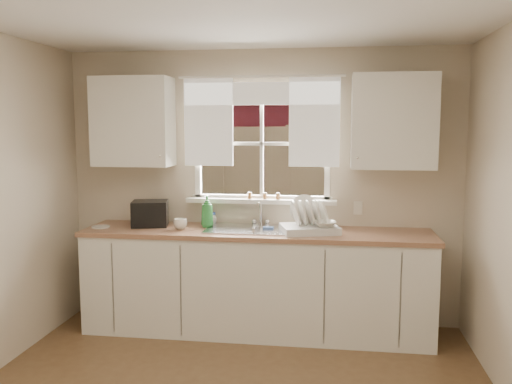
# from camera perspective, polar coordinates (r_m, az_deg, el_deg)

# --- Properties ---
(room_walls) EXTENTS (3.62, 4.02, 2.50)m
(room_walls) POSITION_cam_1_polar(r_m,az_deg,el_deg) (2.98, -4.71, -4.24)
(room_walls) COLOR beige
(room_walls) RESTS_ON ground
(window) EXTENTS (1.38, 0.16, 1.06)m
(window) POSITION_cam_1_polar(r_m,az_deg,el_deg) (4.96, 0.58, 3.19)
(window) COLOR white
(window) RESTS_ON room_walls
(curtains) EXTENTS (1.50, 0.03, 0.81)m
(curtains) POSITION_cam_1_polar(r_m,az_deg,el_deg) (4.90, 0.50, 8.38)
(curtains) COLOR white
(curtains) RESTS_ON room_walls
(base_cabinets) EXTENTS (3.00, 0.62, 0.87)m
(base_cabinets) POSITION_cam_1_polar(r_m,az_deg,el_deg) (4.84, 0.05, -9.58)
(base_cabinets) COLOR white
(base_cabinets) RESTS_ON ground
(countertop) EXTENTS (3.04, 0.65, 0.04)m
(countertop) POSITION_cam_1_polar(r_m,az_deg,el_deg) (4.73, 0.05, -4.29)
(countertop) COLOR #97684B
(countertop) RESTS_ON base_cabinets
(upper_cabinet_left) EXTENTS (0.70, 0.33, 0.80)m
(upper_cabinet_left) POSITION_cam_1_polar(r_m,az_deg,el_deg) (5.07, -12.80, 7.22)
(upper_cabinet_left) COLOR white
(upper_cabinet_left) RESTS_ON room_walls
(upper_cabinet_right) EXTENTS (0.70, 0.33, 0.80)m
(upper_cabinet_right) POSITION_cam_1_polar(r_m,az_deg,el_deg) (4.76, 14.26, 7.20)
(upper_cabinet_right) COLOR white
(upper_cabinet_right) RESTS_ON room_walls
(wall_outlet) EXTENTS (0.08, 0.01, 0.12)m
(wall_outlet) POSITION_cam_1_polar(r_m,az_deg,el_deg) (4.95, 10.69, -1.66)
(wall_outlet) COLOR beige
(wall_outlet) RESTS_ON room_walls
(sill_jars) EXTENTS (0.30, 0.04, 0.06)m
(sill_jars) POSITION_cam_1_polar(r_m,az_deg,el_deg) (4.93, 0.86, -0.41)
(sill_jars) COLOR brown
(sill_jars) RESTS_ON window
(backyard) EXTENTS (20.00, 10.00, 6.13)m
(backyard) POSITION_cam_1_polar(r_m,az_deg,el_deg) (11.44, 7.98, 15.21)
(backyard) COLOR #335421
(backyard) RESTS_ON ground
(sink) EXTENTS (0.88, 0.52, 0.40)m
(sink) POSITION_cam_1_polar(r_m,az_deg,el_deg) (4.77, 0.11, -4.83)
(sink) COLOR #B7B7BC
(sink) RESTS_ON countertop
(dish_rack) EXTENTS (0.55, 0.47, 0.31)m
(dish_rack) POSITION_cam_1_polar(r_m,az_deg,el_deg) (4.64, 5.61, -3.35)
(dish_rack) COLOR silver
(dish_rack) RESTS_ON countertop
(bowl) EXTENTS (0.23, 0.23, 0.05)m
(bowl) POSITION_cam_1_polar(r_m,az_deg,el_deg) (4.59, 7.22, -3.35)
(bowl) COLOR silver
(bowl) RESTS_ON dish_rack
(soap_bottle_a) EXTENTS (0.13, 0.13, 0.29)m
(soap_bottle_a) POSITION_cam_1_polar(r_m,az_deg,el_deg) (4.87, -5.16, -2.03)
(soap_bottle_a) COLOR #287D34
(soap_bottle_a) RESTS_ON countertop
(soap_bottle_b) EXTENTS (0.10, 0.10, 0.17)m
(soap_bottle_b) POSITION_cam_1_polar(r_m,az_deg,el_deg) (4.98, -4.88, -2.51)
(soap_bottle_b) COLOR blue
(soap_bottle_b) RESTS_ON countertop
(soap_bottle_c) EXTENTS (0.14, 0.14, 0.15)m
(soap_bottle_c) POSITION_cam_1_polar(r_m,az_deg,el_deg) (4.99, -4.86, -2.58)
(soap_bottle_c) COLOR beige
(soap_bottle_c) RESTS_ON countertop
(saucer) EXTENTS (0.16, 0.16, 0.01)m
(saucer) POSITION_cam_1_polar(r_m,az_deg,el_deg) (5.05, -16.04, -3.54)
(saucer) COLOR silver
(saucer) RESTS_ON countertop
(cup) EXTENTS (0.16, 0.16, 0.09)m
(cup) POSITION_cam_1_polar(r_m,az_deg,el_deg) (4.81, -7.98, -3.36)
(cup) COLOR silver
(cup) RESTS_ON countertop
(black_appliance) EXTENTS (0.37, 0.33, 0.23)m
(black_appliance) POSITION_cam_1_polar(r_m,az_deg,el_deg) (5.01, -11.09, -2.22)
(black_appliance) COLOR black
(black_appliance) RESTS_ON countertop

